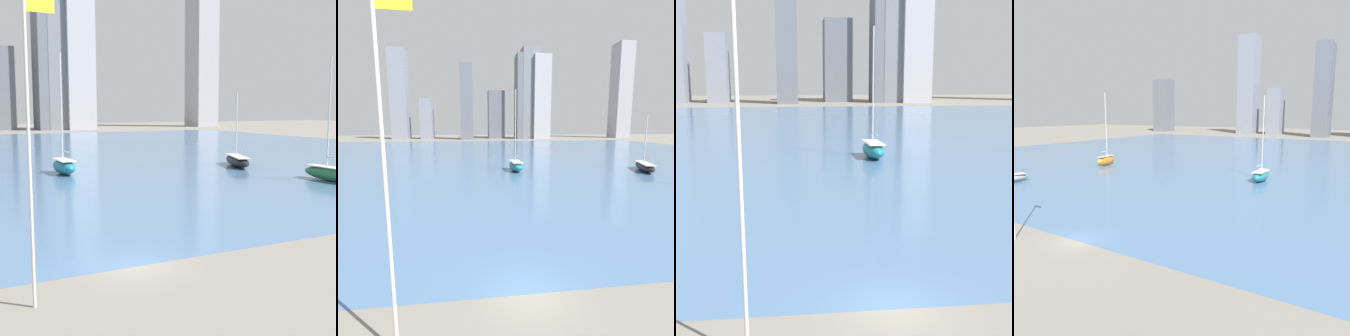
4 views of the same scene
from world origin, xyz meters
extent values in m
plane|color=gray|center=(0.00, 0.00, 0.00)|extent=(500.00, 500.00, 0.00)
cube|color=#4C7099|center=(0.00, 70.00, 0.00)|extent=(180.00, 140.00, 0.00)
cube|color=slate|center=(-107.43, 168.92, 17.29)|extent=(11.03, 10.16, 34.58)
cube|color=gray|center=(-48.13, 173.39, 28.57)|extent=(10.08, 11.64, 57.14)
cube|color=gray|center=(-31.21, 173.14, 13.14)|extent=(7.80, 10.55, 26.28)
cube|color=slate|center=(-4.44, 164.41, 23.58)|extent=(7.69, 14.40, 47.17)
ellipsoid|color=orange|center=(-31.24, 35.55, 1.08)|extent=(2.58, 6.36, 2.15)
cube|color=#BCB7AD|center=(-31.24, 35.55, 2.10)|extent=(2.11, 5.22, 0.10)
cube|color=#2D2D33|center=(-31.24, 35.55, 0.49)|extent=(0.31, 1.12, 0.97)
cylinder|color=silver|center=(-31.30, 36.00, 9.41)|extent=(0.18, 0.18, 14.52)
cylinder|color=silver|center=(-31.15, 34.93, 3.25)|extent=(0.44, 2.18, 0.14)
ellipsoid|color=#1E757F|center=(5.72, 36.64, 0.93)|extent=(2.47, 6.40, 1.85)
cube|color=silver|center=(5.72, 36.64, 1.81)|extent=(2.03, 5.25, 0.10)
cube|color=#2D2D33|center=(5.72, 36.64, 0.42)|extent=(0.19, 1.14, 0.83)
cylinder|color=silver|center=(5.71, 37.11, 8.48)|extent=(0.18, 0.18, 13.24)
cylinder|color=silver|center=(5.74, 35.78, 2.96)|extent=(0.22, 2.66, 0.14)
camera|label=1|loc=(-9.05, -21.76, 8.16)|focal=50.00mm
camera|label=2|loc=(-2.78, -11.77, 8.39)|focal=28.00mm
camera|label=3|loc=(-4.07, -17.17, 9.20)|focal=50.00mm
camera|label=4|loc=(24.02, -19.87, 11.97)|focal=35.00mm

